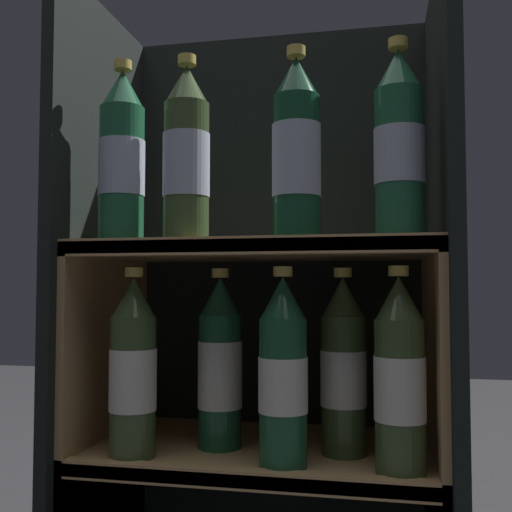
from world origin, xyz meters
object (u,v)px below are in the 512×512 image
(bottle_upper_front_3, at_px, (399,147))
(bottle_lower_front_1, at_px, (283,374))
(bottle_lower_back_0, at_px, (220,366))
(bottle_upper_front_2, at_px, (296,152))
(bottle_lower_front_0, at_px, (133,370))
(bottle_lower_front_2, at_px, (400,378))
(bottle_upper_front_1, at_px, (186,157))
(bottle_upper_front_0, at_px, (122,160))
(bottle_lower_back_1, at_px, (343,369))

(bottle_upper_front_3, bearing_deg, bottle_lower_front_1, 180.00)
(bottle_lower_front_1, relative_size, bottle_lower_back_0, 1.00)
(bottle_lower_front_1, bearing_deg, bottle_upper_front_2, 0.00)
(bottle_lower_front_0, relative_size, bottle_lower_front_2, 1.00)
(bottle_upper_front_1, distance_m, bottle_lower_front_1, 0.34)
(bottle_lower_back_0, bearing_deg, bottle_lower_front_1, -34.69)
(bottle_upper_front_0, xyz_separation_m, bottle_lower_front_1, (0.24, -0.00, -0.31))
(bottle_upper_front_2, distance_m, bottle_lower_back_0, 0.35)
(bottle_upper_front_2, bearing_deg, bottle_upper_front_1, 180.00)
(bottle_lower_back_0, bearing_deg, bottle_lower_back_1, -0.00)
(bottle_lower_front_1, height_order, bottle_lower_back_0, same)
(bottle_lower_front_2, bearing_deg, bottle_lower_front_1, 180.00)
(bottle_upper_front_1, relative_size, bottle_lower_front_0, 1.00)
(bottle_lower_front_0, distance_m, bottle_lower_front_1, 0.22)
(bottle_upper_front_2, relative_size, bottle_lower_front_1, 1.00)
(bottle_upper_front_0, height_order, bottle_lower_back_0, bottle_upper_front_0)
(bottle_upper_front_0, xyz_separation_m, bottle_lower_front_0, (0.02, -0.00, -0.31))
(bottle_upper_front_0, bearing_deg, bottle_lower_back_1, 13.41)
(bottle_upper_front_3, height_order, bottle_lower_front_1, bottle_upper_front_3)
(bottle_upper_front_0, distance_m, bottle_lower_back_0, 0.35)
(bottle_upper_front_2, bearing_deg, bottle_upper_front_0, 180.00)
(bottle_upper_front_3, height_order, bottle_lower_back_1, bottle_upper_front_3)
(bottle_upper_front_3, relative_size, bottle_lower_front_0, 1.00)
(bottle_lower_back_1, bearing_deg, bottle_lower_front_2, -44.26)
(bottle_lower_front_1, bearing_deg, bottle_lower_front_0, 180.00)
(bottle_lower_front_1, bearing_deg, bottle_upper_front_3, 0.00)
(bottle_upper_front_0, distance_m, bottle_upper_front_2, 0.26)
(bottle_upper_front_2, bearing_deg, bottle_lower_front_0, 180.00)
(bottle_upper_front_0, distance_m, bottle_lower_front_2, 0.51)
(bottle_upper_front_1, height_order, bottle_lower_front_1, bottle_upper_front_1)
(bottle_upper_front_2, bearing_deg, bottle_lower_back_0, 149.56)
(bottle_lower_front_0, xyz_separation_m, bottle_lower_back_1, (0.30, 0.08, 0.00))
(bottle_upper_front_2, bearing_deg, bottle_lower_front_2, -0.00)
(bottle_upper_front_1, relative_size, bottle_upper_front_3, 1.00)
(bottle_upper_front_3, distance_m, bottle_lower_back_1, 0.33)
(bottle_lower_front_0, bearing_deg, bottle_upper_front_0, 180.00)
(bottle_upper_front_3, bearing_deg, bottle_lower_back_0, 164.22)
(bottle_upper_front_0, distance_m, bottle_lower_front_1, 0.40)
(bottle_lower_front_2, bearing_deg, bottle_upper_front_3, 0.00)
(bottle_upper_front_0, relative_size, bottle_lower_back_0, 1.00)
(bottle_upper_front_1, xyz_separation_m, bottle_lower_front_0, (-0.08, 0.00, -0.31))
(bottle_lower_front_1, distance_m, bottle_lower_front_2, 0.16)
(bottle_upper_front_3, bearing_deg, bottle_upper_front_0, 180.00)
(bottle_upper_front_0, xyz_separation_m, bottle_upper_front_1, (0.10, -0.00, -0.00))
(bottle_lower_front_1, relative_size, bottle_lower_front_2, 1.00)
(bottle_upper_front_3, bearing_deg, bottle_lower_back_1, 136.88)
(bottle_upper_front_1, height_order, bottle_upper_front_3, same)
(bottle_upper_front_2, relative_size, bottle_lower_front_0, 1.00)
(bottle_lower_front_0, bearing_deg, bottle_lower_back_0, 34.69)
(bottle_lower_front_0, distance_m, bottle_lower_back_1, 0.31)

